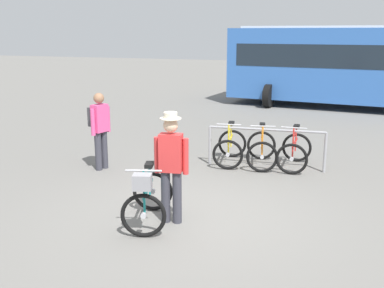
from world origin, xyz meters
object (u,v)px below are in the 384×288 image
object	(u,v)px
racked_bike_orange	(262,149)
person_with_featured_bike	(171,163)
featured_bicycle	(147,198)
pedestrian_with_backpack	(99,126)
racked_bike_red	(294,151)
racked_bike_yellow	(230,147)
bus_distant	(364,63)

from	to	relation	value
racked_bike_orange	person_with_featured_bike	size ratio (longest dim) A/B	0.71
racked_bike_orange	featured_bicycle	world-z (taller)	same
pedestrian_with_backpack	racked_bike_red	bearing A→B (deg)	20.87
featured_bicycle	pedestrian_with_backpack	bearing A→B (deg)	133.08
racked_bike_orange	racked_bike_red	size ratio (longest dim) A/B	1.10
racked_bike_orange	pedestrian_with_backpack	distance (m)	3.53
racked_bike_orange	person_with_featured_bike	bearing A→B (deg)	-100.94
racked_bike_orange	racked_bike_red	distance (m)	0.70
featured_bicycle	pedestrian_with_backpack	xyz separation A→B (m)	(-2.20, 2.36, 0.49)
racked_bike_yellow	racked_bike_red	distance (m)	1.40
racked_bike_red	bus_distant	distance (m)	9.05
racked_bike_red	pedestrian_with_backpack	distance (m)	4.19
racked_bike_orange	featured_bicycle	size ratio (longest dim) A/B	0.97
featured_bicycle	person_with_featured_bike	distance (m)	0.63
racked_bike_orange	person_with_featured_bike	xyz separation A→B (m)	(-0.68, -3.54, 0.58)
person_with_featured_bike	racked_bike_red	bearing A→B (deg)	69.01
racked_bike_yellow	featured_bicycle	distance (m)	3.73
person_with_featured_bike	bus_distant	bearing A→B (deg)	77.78
bus_distant	featured_bicycle	bearing A→B (deg)	-103.26
racked_bike_red	pedestrian_with_backpack	size ratio (longest dim) A/B	0.68
person_with_featured_bike	bus_distant	world-z (taller)	bus_distant
racked_bike_yellow	racked_bike_red	world-z (taller)	same
racked_bike_red	racked_bike_orange	bearing A→B (deg)	-175.00
bus_distant	racked_bike_yellow	bearing A→B (deg)	-106.80
racked_bike_orange	bus_distant	world-z (taller)	bus_distant
person_with_featured_bike	pedestrian_with_backpack	distance (m)	3.28
racked_bike_orange	racked_bike_red	world-z (taller)	same
person_with_featured_bike	pedestrian_with_backpack	size ratio (longest dim) A/B	1.05
racked_bike_red	featured_bicycle	distance (m)	4.19
racked_bike_red	featured_bicycle	xyz separation A→B (m)	(-1.68, -3.84, 0.08)
racked_bike_yellow	racked_bike_orange	xyz separation A→B (m)	(0.70, 0.06, 0.00)
racked_bike_yellow	racked_bike_red	size ratio (longest dim) A/B	1.08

